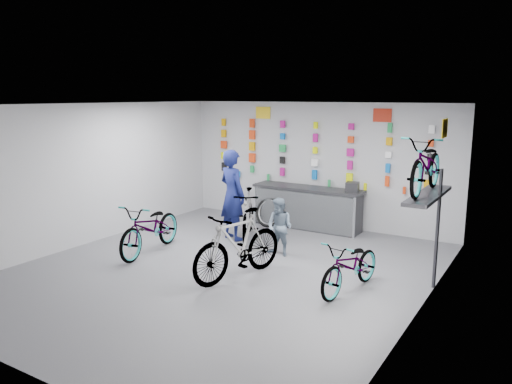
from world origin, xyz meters
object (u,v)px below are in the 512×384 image
Objects in this scene: bike_left at (151,228)px; bike_service at (248,215)px; counter at (307,208)px; bike_center at (238,245)px; customer at (280,227)px; bike_right at (351,266)px; clerk at (232,195)px.

bike_service is (1.14, 1.87, 0.03)m from bike_left.
bike_service is (-0.71, -1.56, 0.07)m from counter.
customer is at bearing 103.75° from bike_center.
counter is 2.32× the size of customer.
bike_service is (-3.06, 1.69, 0.12)m from bike_right.
bike_service reaches higher than counter.
bike_service is at bearing 132.55° from bike_center.
clerk reaches higher than bike_right.
counter is 1.35× the size of clerk.
bike_service reaches higher than bike_right.
counter is 3.72m from bike_center.
bike_service is (-1.16, 2.13, -0.05)m from bike_center.
counter is 1.34× the size of bike_left.
counter is 3.89m from bike_left.
bike_center reaches higher than bike_left.
customer reaches higher than bike_left.
bike_center is 1.01× the size of clerk.
clerk is (-0.99, -1.73, 0.52)m from counter.
bike_left is at bearing -145.99° from customer.
bike_service is 0.92× the size of clerk.
bike_left is 4.21m from bike_right.
bike_right is 0.83× the size of clerk.
counter is at bearing -101.37° from clerk.
bike_service is at bearing 160.54° from bike_right.
customer is (-1.90, 1.04, 0.14)m from bike_right.
clerk is 1.72× the size of customer.
bike_left is 1.72× the size of customer.
bike_center is 1.48m from customer.
bike_left reaches higher than counter.
bike_center is at bearing -16.33° from bike_left.
bike_right is at bearing -7.34° from bike_left.
clerk is at bearing 140.47° from bike_center.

